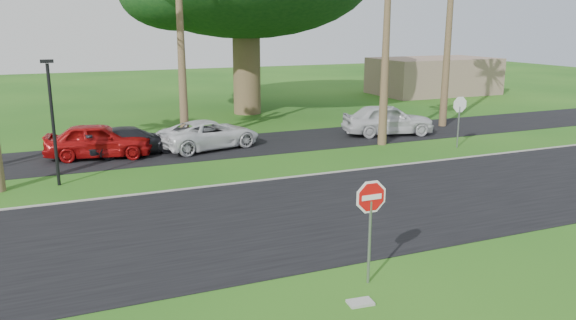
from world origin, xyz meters
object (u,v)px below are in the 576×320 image
Objects in this scene: stop_sign_far at (459,111)px; car_minivan at (210,135)px; car_dark at (133,141)px; car_pickup at (388,120)px; car_red at (99,141)px; stop_sign_near at (371,211)px.

car_minivan is (-11.15, 4.41, -1.09)m from stop_sign_far.
car_pickup reaches higher than car_dark.
stop_sign_far is 0.53× the size of car_minivan.
car_pickup is (-1.40, 4.01, -0.95)m from stop_sign_far.
car_red is 5.06m from car_minivan.
car_pickup is at bearing -80.40° from car_red.
stop_sign_far is at bearing 43.73° from stop_sign_near.
car_minivan reaches higher than car_dark.
car_pickup is (14.80, -0.44, 0.04)m from car_red.
car_pickup reaches higher than car_red.
stop_sign_near and stop_sign_far have the same top height.
car_pickup reaches higher than car_minivan.
car_red is (-4.70, 15.45, -0.99)m from stop_sign_near.
car_minivan is (5.05, -0.04, -0.10)m from car_red.
stop_sign_near is 0.54× the size of car_pickup.
stop_sign_near is 15.46m from car_minivan.
car_minivan is at bearing -100.18° from car_dark.
car_red is at bearing 106.93° from stop_sign_near.
car_pickup is (13.33, -0.61, 0.20)m from car_dark.
car_pickup is at bearing -70.73° from stop_sign_far.
car_minivan is 1.01× the size of car_pickup.
car_dark is 0.88× the size of car_minivan.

